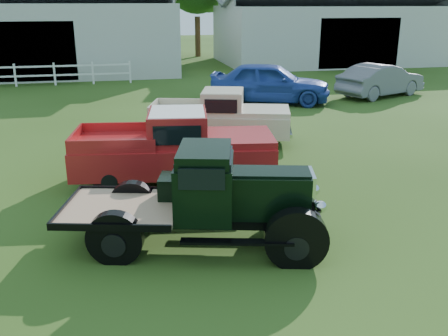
{
  "coord_description": "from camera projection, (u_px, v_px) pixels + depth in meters",
  "views": [
    {
      "loc": [
        -1.89,
        -8.33,
        4.32
      ],
      "look_at": [
        0.2,
        1.2,
        1.05
      ],
      "focal_mm": 40.0,
      "sensor_mm": 36.0,
      "label": 1
    }
  ],
  "objects": [
    {
      "name": "ground",
      "position": [
        227.0,
        241.0,
        9.47
      ],
      "size": [
        120.0,
        120.0,
        0.0
      ],
      "primitive_type": "plane",
      "color": "#233D0E"
    },
    {
      "name": "shed_left",
      "position": [
        27.0,
        27.0,
        31.23
      ],
      "size": [
        18.8,
        10.2,
        5.6
      ],
      "primitive_type": null,
      "color": "#B4B4B2",
      "rests_on": "ground"
    },
    {
      "name": "shed_right",
      "position": [
        332.0,
        26.0,
        36.5
      ],
      "size": [
        16.8,
        9.2,
        5.2
      ],
      "primitive_type": null,
      "color": "#B4B4B2",
      "rests_on": "ground"
    },
    {
      "name": "vintage_flatbed",
      "position": [
        200.0,
        197.0,
        9.06
      ],
      "size": [
        5.05,
        3.0,
        1.88
      ],
      "primitive_type": null,
      "rotation": [
        0.0,
        0.0,
        -0.25
      ],
      "color": "black",
      "rests_on": "ground"
    },
    {
      "name": "red_pickup",
      "position": [
        174.0,
        147.0,
        12.24
      ],
      "size": [
        5.26,
        2.63,
        1.84
      ],
      "primitive_type": null,
      "rotation": [
        0.0,
        0.0,
        -0.14
      ],
      "color": "#AE1C1D",
      "rests_on": "ground"
    },
    {
      "name": "white_pickup",
      "position": [
        220.0,
        117.0,
        15.78
      ],
      "size": [
        4.84,
        2.97,
        1.66
      ],
      "primitive_type": null,
      "rotation": [
        0.0,
        0.0,
        -0.29
      ],
      "color": "#C4B69A",
      "rests_on": "ground"
    },
    {
      "name": "misc_car_blue",
      "position": [
        270.0,
        83.0,
        22.08
      ],
      "size": [
        5.68,
        3.87,
        1.8
      ],
      "primitive_type": "imported",
      "rotation": [
        0.0,
        0.0,
        1.2
      ],
      "color": "#244199",
      "rests_on": "ground"
    },
    {
      "name": "misc_car_grey",
      "position": [
        381.0,
        80.0,
        23.64
      ],
      "size": [
        4.89,
        3.27,
        1.53
      ],
      "primitive_type": "imported",
      "rotation": [
        0.0,
        0.0,
        1.96
      ],
      "color": "slate",
      "rests_on": "ground"
    }
  ]
}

